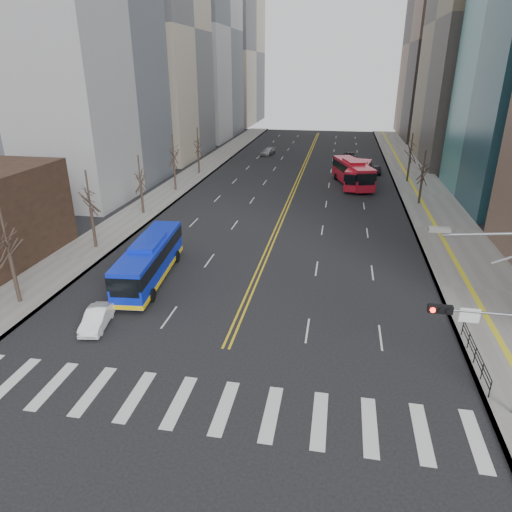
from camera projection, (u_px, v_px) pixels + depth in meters
ground at (202, 405)px, 22.97m from camera, size 220.00×220.00×0.00m
sidewalk_right at (425, 194)px, 60.91m from camera, size 7.00×130.00×0.15m
sidewalk_left at (182, 183)px, 66.58m from camera, size 5.00×130.00×0.15m
crosswalk at (202, 405)px, 22.97m from camera, size 26.70×4.00×0.01m
centerline at (301, 174)px, 72.95m from camera, size 0.55×100.00×0.01m
office_towers at (314, 14)px, 76.04m from camera, size 83.00×134.00×58.00m
signal_mast at (502, 327)px, 20.63m from camera, size 5.37×0.37×9.39m
pedestrian_railing at (476, 353)px, 25.72m from camera, size 0.06×6.06×1.02m
street_trees at (226, 167)px, 53.70m from camera, size 35.20×47.20×7.60m
blue_bus at (150, 259)px, 35.90m from camera, size 3.53×11.62×3.35m
red_bus_near at (358, 173)px, 64.55m from camera, size 4.09×10.68×3.33m
red_bus_far at (353, 172)px, 64.86m from camera, size 6.00×11.76×3.64m
car_white at (97, 318)px, 29.66m from camera, size 1.94×3.93×1.24m
car_dark_mid at (376, 170)px, 72.63m from camera, size 1.86×3.92×1.30m
car_silver at (268, 152)px, 88.23m from camera, size 2.77×4.67×1.27m
car_dark_far at (350, 156)px, 83.83m from camera, size 2.60×4.88×1.30m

